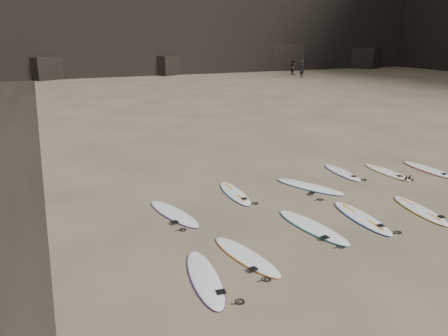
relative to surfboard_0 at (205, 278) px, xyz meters
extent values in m
plane|color=#897559|center=(3.96, 1.28, -0.04)|extent=(240.00, 240.00, 0.00)
cube|color=black|center=(11.96, 46.28, 1.12)|extent=(4.23, 4.46, 2.33)
cube|color=black|center=(28.96, 47.28, 1.75)|extent=(5.95, 5.19, 3.59)
cube|color=black|center=(41.96, 45.28, 1.40)|extent=(5.31, 5.56, 2.88)
cube|color=black|center=(-2.04, 46.28, 1.20)|extent=(4.49, 4.76, 2.49)
ellipsoid|color=white|center=(0.00, 0.00, 0.00)|extent=(0.91, 2.52, 0.09)
ellipsoid|color=white|center=(1.23, 0.52, 0.00)|extent=(1.06, 2.44, 0.09)
ellipsoid|color=white|center=(3.59, 1.27, 0.00)|extent=(1.05, 2.71, 0.10)
ellipsoid|color=white|center=(5.23, 1.24, 0.00)|extent=(0.77, 2.57, 0.09)
ellipsoid|color=white|center=(7.20, 1.00, 0.00)|extent=(0.91, 2.43, 0.09)
ellipsoid|color=white|center=(0.40, 3.62, 0.00)|extent=(1.20, 2.52, 0.09)
ellipsoid|color=white|center=(2.72, 4.45, 0.00)|extent=(0.67, 2.35, 0.08)
ellipsoid|color=white|center=(5.34, 4.03, 0.00)|extent=(1.73, 2.56, 0.09)
ellipsoid|color=white|center=(7.36, 4.89, 0.00)|extent=(0.65, 2.24, 0.08)
ellipsoid|color=white|center=(8.96, 4.28, 0.00)|extent=(0.59, 2.31, 0.08)
ellipsoid|color=white|center=(10.64, 3.86, 0.00)|extent=(0.60, 2.49, 0.09)
imported|color=black|center=(25.82, 36.48, 0.92)|extent=(0.51, 0.73, 1.93)
imported|color=black|center=(26.73, 39.91, 0.91)|extent=(0.76, 0.96, 1.91)
camera|label=1|loc=(-2.84, -7.75, 5.04)|focal=35.00mm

